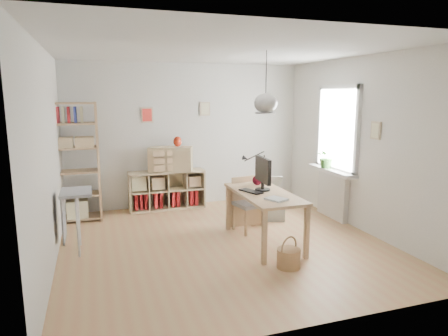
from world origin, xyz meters
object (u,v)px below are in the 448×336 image
object	(u,v)px
desk	(264,199)
cube_shelf	(166,193)
chair	(247,201)
drawer_chest	(171,159)
monitor	(263,172)
tall_bookshelf	(74,158)
storage_chest	(265,205)

from	to	relation	value
desk	cube_shelf	world-z (taller)	desk
chair	desk	bearing A→B (deg)	-99.97
cube_shelf	chair	world-z (taller)	chair
drawer_chest	monitor	bearing A→B (deg)	-45.52
drawer_chest	cube_shelf	bearing A→B (deg)	178.09
tall_bookshelf	storage_chest	size ratio (longest dim) A/B	2.20
chair	storage_chest	distance (m)	0.81
cube_shelf	drawer_chest	bearing A→B (deg)	-21.55
chair	drawer_chest	xyz separation A→B (m)	(-0.90, 1.60, 0.46)
tall_bookshelf	monitor	world-z (taller)	tall_bookshelf
cube_shelf	monitor	world-z (taller)	monitor
tall_bookshelf	monitor	distance (m)	3.19
cube_shelf	tall_bookshelf	bearing A→B (deg)	-169.81
storage_chest	monitor	world-z (taller)	monitor
desk	tall_bookshelf	size ratio (longest dim) A/B	0.75
desk	storage_chest	bearing A→B (deg)	64.62
tall_bookshelf	drawer_chest	xyz separation A→B (m)	(1.67, 0.24, -0.14)
chair	storage_chest	size ratio (longest dim) A/B	0.93
tall_bookshelf	monitor	bearing A→B (deg)	-34.76
desk	cube_shelf	xyz separation A→B (m)	(-1.02, 2.23, -0.36)
cube_shelf	storage_chest	world-z (taller)	cube_shelf
cube_shelf	monitor	distance (m)	2.46
storage_chest	monitor	size ratio (longest dim) A/B	1.64
tall_bookshelf	storage_chest	xyz separation A→B (m)	(3.12, -0.82, -0.86)
storage_chest	tall_bookshelf	bearing A→B (deg)	-174.23
storage_chest	monitor	xyz separation A→B (m)	(-0.50, -1.00, 0.80)
desk	tall_bookshelf	world-z (taller)	tall_bookshelf
cube_shelf	chair	bearing A→B (deg)	-58.46
tall_bookshelf	chair	bearing A→B (deg)	-27.85
tall_bookshelf	chair	size ratio (longest dim) A/B	2.37
storage_chest	desk	bearing A→B (deg)	-94.84
monitor	storage_chest	bearing A→B (deg)	67.53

